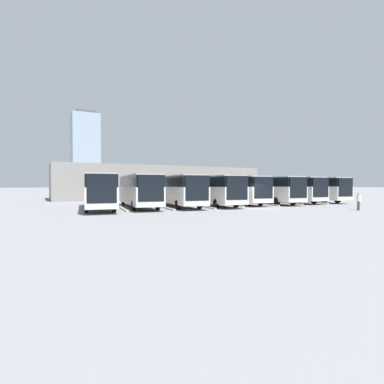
# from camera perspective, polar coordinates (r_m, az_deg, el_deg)

# --- Properties ---
(ground_plane) EXTENTS (600.00, 600.00, 0.00)m
(ground_plane) POSITION_cam_1_polar(r_m,az_deg,el_deg) (31.47, 12.27, -3.04)
(ground_plane) COLOR gray
(bus_0) EXTENTS (4.11, 12.62, 3.39)m
(bus_0) POSITION_cam_1_polar(r_m,az_deg,el_deg) (46.12, 21.59, 0.63)
(bus_0) COLOR silver
(bus_0) RESTS_ON ground_plane
(curb_divider_0) EXTENTS (1.02, 6.28, 0.15)m
(curb_divider_0) POSITION_cam_1_polar(r_m,az_deg,el_deg) (43.39, 21.57, -1.81)
(curb_divider_0) COLOR #B2B2AD
(curb_divider_0) RESTS_ON ground_plane
(bus_1) EXTENTS (4.11, 12.62, 3.39)m
(bus_1) POSITION_cam_1_polar(r_m,az_deg,el_deg) (43.19, 17.70, 0.62)
(bus_1) COLOR silver
(bus_1) RESTS_ON ground_plane
(curb_divider_1) EXTENTS (1.02, 6.28, 0.15)m
(curb_divider_1) POSITION_cam_1_polar(r_m,az_deg,el_deg) (40.47, 17.40, -1.99)
(curb_divider_1) COLOR #B2B2AD
(curb_divider_1) RESTS_ON ground_plane
(bus_2) EXTENTS (4.11, 12.62, 3.39)m
(bus_2) POSITION_cam_1_polar(r_m,az_deg,el_deg) (39.91, 13.97, 0.59)
(bus_2) COLOR silver
(bus_2) RESTS_ON ground_plane
(curb_divider_2) EXTENTS (1.02, 6.28, 0.15)m
(curb_divider_2) POSITION_cam_1_polar(r_m,az_deg,el_deg) (37.21, 13.37, -2.26)
(curb_divider_2) COLOR #B2B2AD
(curb_divider_2) RESTS_ON ground_plane
(bus_3) EXTENTS (4.11, 12.62, 3.39)m
(bus_3) POSITION_cam_1_polar(r_m,az_deg,el_deg) (37.96, 8.32, 0.57)
(bus_3) COLOR silver
(bus_3) RESTS_ON ground_plane
(curb_divider_3) EXTENTS (1.02, 6.28, 0.15)m
(curb_divider_3) POSITION_cam_1_polar(r_m,az_deg,el_deg) (35.32, 7.26, -2.42)
(curb_divider_3) COLOR #B2B2AD
(curb_divider_3) RESTS_ON ground_plane
(bus_4) EXTENTS (4.11, 12.62, 3.39)m
(bus_4) POSITION_cam_1_polar(r_m,az_deg,el_deg) (34.72, 3.72, 0.52)
(bus_4) COLOR silver
(bus_4) RESTS_ON ground_plane
(curb_divider_4) EXTENTS (1.02, 6.28, 0.15)m
(curb_divider_4) POSITION_cam_1_polar(r_m,az_deg,el_deg) (32.16, 2.17, -2.78)
(curb_divider_4) COLOR #B2B2AD
(curb_divider_4) RESTS_ON ground_plane
(bus_5) EXTENTS (4.11, 12.62, 3.39)m
(bus_5) POSITION_cam_1_polar(r_m,az_deg,el_deg) (33.03, -2.84, 0.48)
(bus_5) COLOR silver
(bus_5) RESTS_ON ground_plane
(curb_divider_5) EXTENTS (1.02, 6.28, 0.15)m
(curb_divider_5) POSITION_cam_1_polar(r_m,az_deg,el_deg) (30.60, -5.01, -3.00)
(curb_divider_5) COLOR #B2B2AD
(curb_divider_5) RESTS_ON ground_plane
(bus_6) EXTENTS (4.11, 12.62, 3.39)m
(bus_6) POSITION_cam_1_polar(r_m,az_deg,el_deg) (32.05, -10.13, 0.43)
(bus_6) COLOR silver
(bus_6) RESTS_ON ground_plane
(curb_divider_6) EXTENTS (1.02, 6.28, 0.15)m
(curb_divider_6) POSITION_cam_1_polar(r_m,az_deg,el_deg) (29.80, -12.95, -3.14)
(curb_divider_6) COLOR #B2B2AD
(curb_divider_6) RESTS_ON ground_plane
(bus_7) EXTENTS (4.11, 12.62, 3.39)m
(bus_7) POSITION_cam_1_polar(r_m,az_deg,el_deg) (30.66, -17.44, 0.35)
(bus_7) COLOR silver
(bus_7) RESTS_ON ground_plane
(pedestrian) EXTENTS (0.54, 0.54, 1.73)m
(pedestrian) POSITION_cam_1_polar(r_m,az_deg,el_deg) (32.29, 29.16, -1.41)
(pedestrian) COLOR brown
(pedestrian) RESTS_ON ground_plane
(station_building) EXTENTS (36.72, 12.60, 5.69)m
(station_building) POSITION_cam_1_polar(r_m,az_deg,el_deg) (55.05, -5.97, 1.85)
(station_building) COLOR gray
(station_building) RESTS_ON ground_plane
(office_tower) EXTENTS (21.76, 21.76, 63.83)m
(office_tower) POSITION_cam_1_polar(r_m,az_deg,el_deg) (269.30, -19.67, 7.42)
(office_tower) COLOR #93A8B7
(office_tower) RESTS_ON ground_plane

